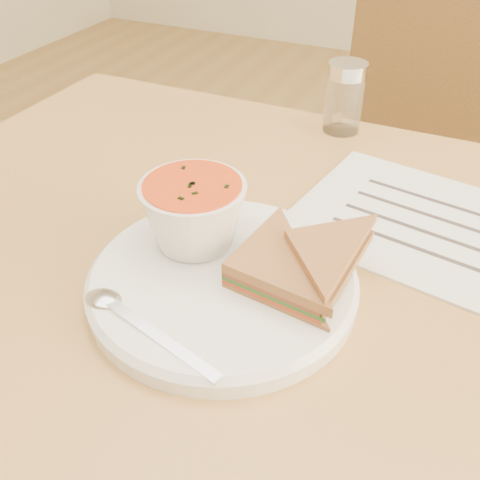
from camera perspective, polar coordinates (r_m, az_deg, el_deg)
The scene contains 9 objects.
dining_table at distance 0.88m, azimuth 2.11°, elevation -19.77°, with size 1.00×0.70×0.75m, color olive, non-canonical shape.
chair_far at distance 1.20m, azimuth 13.53°, elevation 2.99°, with size 0.40×0.40×0.91m, color brown, non-canonical shape.
plate at distance 0.54m, azimuth -1.88°, elevation -4.49°, with size 0.27×0.27×0.02m, color white, non-canonical shape.
soup_bowl at distance 0.55m, azimuth -4.91°, elevation 2.48°, with size 0.11×0.11×0.07m, color white, non-canonical shape.
sandwich_half_a at distance 0.50m, azimuth -1.95°, elevation -4.03°, with size 0.11×0.11×0.03m, color #B4683F, non-canonical shape.
sandwich_half_b at distance 0.53m, azimuth 4.69°, elevation -0.27°, with size 0.10×0.10×0.03m, color #B4683F, non-canonical shape.
spoon at distance 0.48m, azimuth -10.22°, elevation -9.16°, with size 0.19×0.04×0.01m, color silver, non-canonical shape.
paper_menu at distance 0.66m, azimuth 20.18°, elevation 1.27°, with size 0.32×0.23×0.00m, color white, non-canonical shape.
condiment_shaker at distance 0.84m, azimuth 11.07°, elevation 14.68°, with size 0.06×0.06×0.10m, color silver, non-canonical shape.
Camera 1 is at (0.17, -0.45, 1.11)m, focal length 40.00 mm.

